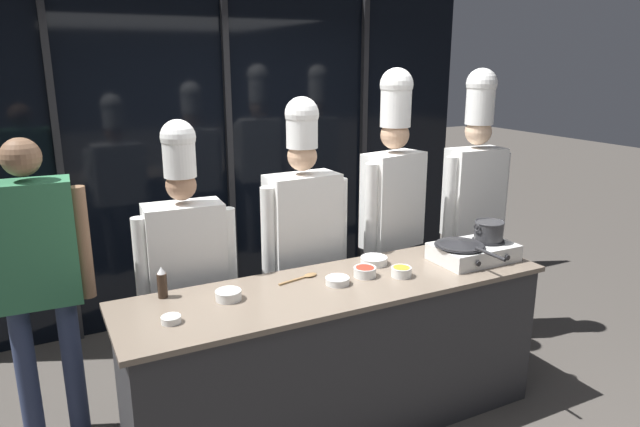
{
  "coord_description": "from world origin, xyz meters",
  "views": [
    {
      "loc": [
        -1.47,
        -2.62,
        2.14
      ],
      "look_at": [
        0.0,
        0.25,
        1.26
      ],
      "focal_mm": 32.0,
      "sensor_mm": 36.0,
      "label": 1
    }
  ],
  "objects_px": {
    "person_guest": "(36,265)",
    "prep_bowl_rice": "(374,260)",
    "frying_pan": "(460,243)",
    "chef_sous": "(303,225)",
    "prep_bowl_noodles": "(338,280)",
    "chef_pastry": "(474,186)",
    "prep_bowl_shrimp": "(228,294)",
    "portable_stove": "(473,252)",
    "serving_spoon_slotted": "(306,276)",
    "prep_bowl_chili_flakes": "(365,271)",
    "prep_bowl_garlic": "(171,319)",
    "chef_line": "(393,195)",
    "chef_head": "(186,255)",
    "squeeze_bottle_soy": "(162,283)",
    "prep_bowl_carrots": "(401,271)",
    "stock_pot": "(489,230)"
  },
  "relations": [
    {
      "from": "prep_bowl_shrimp",
      "to": "chef_pastry",
      "type": "relative_size",
      "value": 0.07
    },
    {
      "from": "chef_head",
      "to": "portable_stove",
      "type": "bearing_deg",
      "value": 162.83
    },
    {
      "from": "squeeze_bottle_soy",
      "to": "chef_pastry",
      "type": "xyz_separation_m",
      "value": [
        2.43,
        0.35,
        0.21
      ]
    },
    {
      "from": "serving_spoon_slotted",
      "to": "portable_stove",
      "type": "bearing_deg",
      "value": -10.96
    },
    {
      "from": "stock_pot",
      "to": "prep_bowl_garlic",
      "type": "height_order",
      "value": "stock_pot"
    },
    {
      "from": "prep_bowl_chili_flakes",
      "to": "prep_bowl_garlic",
      "type": "relative_size",
      "value": 1.37
    },
    {
      "from": "chef_pastry",
      "to": "squeeze_bottle_soy",
      "type": "bearing_deg",
      "value": 12.15
    },
    {
      "from": "squeeze_bottle_soy",
      "to": "chef_head",
      "type": "xyz_separation_m",
      "value": [
        0.21,
        0.32,
        0.02
      ]
    },
    {
      "from": "serving_spoon_slotted",
      "to": "prep_bowl_chili_flakes",
      "type": "bearing_deg",
      "value": -23.71
    },
    {
      "from": "prep_bowl_garlic",
      "to": "prep_bowl_chili_flakes",
      "type": "bearing_deg",
      "value": 4.7
    },
    {
      "from": "prep_bowl_carrots",
      "to": "serving_spoon_slotted",
      "type": "relative_size",
      "value": 0.45
    },
    {
      "from": "frying_pan",
      "to": "prep_bowl_noodles",
      "type": "relative_size",
      "value": 3.9
    },
    {
      "from": "portable_stove",
      "to": "serving_spoon_slotted",
      "type": "distance_m",
      "value": 1.09
    },
    {
      "from": "prep_bowl_shrimp",
      "to": "prep_bowl_noodles",
      "type": "relative_size",
      "value": 1.01
    },
    {
      "from": "person_guest",
      "to": "prep_bowl_rice",
      "type": "bearing_deg",
      "value": 169.06
    },
    {
      "from": "squeeze_bottle_soy",
      "to": "chef_head",
      "type": "relative_size",
      "value": 0.1
    },
    {
      "from": "prep_bowl_rice",
      "to": "prep_bowl_noodles",
      "type": "distance_m",
      "value": 0.4
    },
    {
      "from": "chef_sous",
      "to": "chef_line",
      "type": "distance_m",
      "value": 0.73
    },
    {
      "from": "stock_pot",
      "to": "chef_line",
      "type": "relative_size",
      "value": 0.1
    },
    {
      "from": "prep_bowl_shrimp",
      "to": "chef_line",
      "type": "height_order",
      "value": "chef_line"
    },
    {
      "from": "prep_bowl_shrimp",
      "to": "chef_pastry",
      "type": "height_order",
      "value": "chef_pastry"
    },
    {
      "from": "portable_stove",
      "to": "chef_sous",
      "type": "bearing_deg",
      "value": 144.69
    },
    {
      "from": "prep_bowl_shrimp",
      "to": "prep_bowl_carrots",
      "type": "xyz_separation_m",
      "value": [
        1.0,
        -0.14,
        0.0
      ]
    },
    {
      "from": "chef_line",
      "to": "chef_pastry",
      "type": "relative_size",
      "value": 1.0
    },
    {
      "from": "prep_bowl_noodles",
      "to": "chef_line",
      "type": "bearing_deg",
      "value": 38.66
    },
    {
      "from": "squeeze_bottle_soy",
      "to": "chef_sous",
      "type": "xyz_separation_m",
      "value": [
        0.98,
        0.33,
        0.1
      ]
    },
    {
      "from": "prep_bowl_garlic",
      "to": "serving_spoon_slotted",
      "type": "xyz_separation_m",
      "value": [
        0.83,
        0.23,
        -0.01
      ]
    },
    {
      "from": "prep_bowl_chili_flakes",
      "to": "chef_line",
      "type": "height_order",
      "value": "chef_line"
    },
    {
      "from": "portable_stove",
      "to": "chef_head",
      "type": "bearing_deg",
      "value": 159.78
    },
    {
      "from": "portable_stove",
      "to": "frying_pan",
      "type": "distance_m",
      "value": 0.14
    },
    {
      "from": "prep_bowl_chili_flakes",
      "to": "chef_sous",
      "type": "xyz_separation_m",
      "value": [
        -0.13,
        0.56,
        0.15
      ]
    },
    {
      "from": "person_guest",
      "to": "chef_sous",
      "type": "bearing_deg",
      "value": -178.93
    },
    {
      "from": "prep_bowl_garlic",
      "to": "serving_spoon_slotted",
      "type": "bearing_deg",
      "value": 15.68
    },
    {
      "from": "portable_stove",
      "to": "squeeze_bottle_soy",
      "type": "bearing_deg",
      "value": 170.95
    },
    {
      "from": "prep_bowl_chili_flakes",
      "to": "chef_pastry",
      "type": "bearing_deg",
      "value": 23.56
    },
    {
      "from": "chef_sous",
      "to": "prep_bowl_rice",
      "type": "bearing_deg",
      "value": 122.88
    },
    {
      "from": "prep_bowl_chili_flakes",
      "to": "person_guest",
      "type": "height_order",
      "value": "person_guest"
    },
    {
      "from": "prep_bowl_noodles",
      "to": "frying_pan",
      "type": "bearing_deg",
      "value": -2.74
    },
    {
      "from": "frying_pan",
      "to": "chef_sous",
      "type": "distance_m",
      "value": 1.0
    },
    {
      "from": "prep_bowl_noodles",
      "to": "chef_pastry",
      "type": "height_order",
      "value": "chef_pastry"
    },
    {
      "from": "prep_bowl_garlic",
      "to": "chef_line",
      "type": "height_order",
      "value": "chef_line"
    },
    {
      "from": "prep_bowl_chili_flakes",
      "to": "squeeze_bottle_soy",
      "type": "bearing_deg",
      "value": 168.39
    },
    {
      "from": "frying_pan",
      "to": "prep_bowl_chili_flakes",
      "type": "xyz_separation_m",
      "value": [
        -0.64,
        0.07,
        -0.1
      ]
    },
    {
      "from": "frying_pan",
      "to": "serving_spoon_slotted",
      "type": "xyz_separation_m",
      "value": [
        -0.96,
        0.21,
        -0.12
      ]
    },
    {
      "from": "prep_bowl_carrots",
      "to": "stock_pot",
      "type": "bearing_deg",
      "value": 2.42
    },
    {
      "from": "stock_pot",
      "to": "prep_bowl_chili_flakes",
      "type": "bearing_deg",
      "value": 175.5
    },
    {
      "from": "portable_stove",
      "to": "prep_bowl_carrots",
      "type": "bearing_deg",
      "value": -177.11
    },
    {
      "from": "prep_bowl_noodles",
      "to": "chef_sous",
      "type": "distance_m",
      "value": 0.62
    },
    {
      "from": "stock_pot",
      "to": "person_guest",
      "type": "bearing_deg",
      "value": 165.21
    },
    {
      "from": "chef_pastry",
      "to": "chef_sous",
      "type": "bearing_deg",
      "value": 4.64
    }
  ]
}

